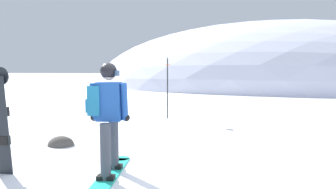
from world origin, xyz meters
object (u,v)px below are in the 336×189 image
Objects in this scene: spare_snowboard at (0,121)px; piste_marker_near at (168,84)px; snowboarder_main at (107,116)px; rock_mid at (61,145)px.

piste_marker_near is at bearing 75.84° from spare_snowboard.
snowboarder_main is 3.23× the size of rock_mid.
piste_marker_near is 4.34m from rock_mid.
spare_snowboard is 1.96m from rock_mid.
spare_snowboard is at bearing -104.16° from piste_marker_near.
rock_mid is at bearing 93.47° from spare_snowboard.
spare_snowboard is 5.84m from piste_marker_near.
piste_marker_near is (-0.17, 5.34, 0.24)m from snowboarder_main.
rock_mid is (-0.11, 1.76, -0.84)m from spare_snowboard.
snowboarder_main is 2.42m from rock_mid.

